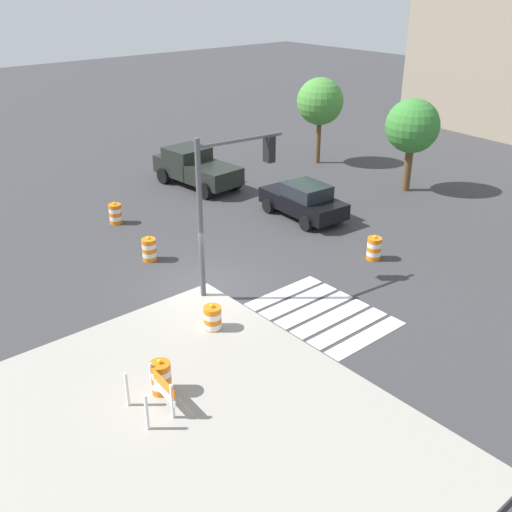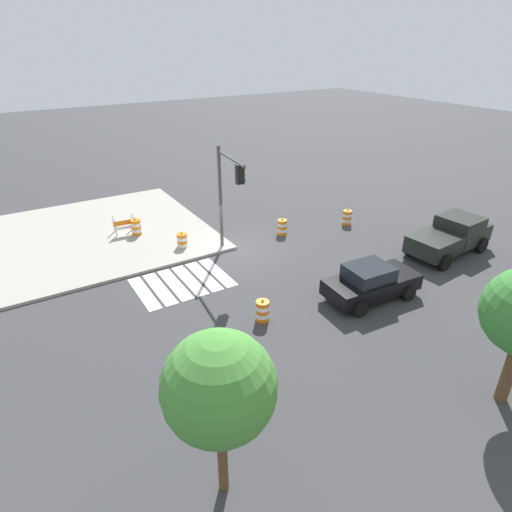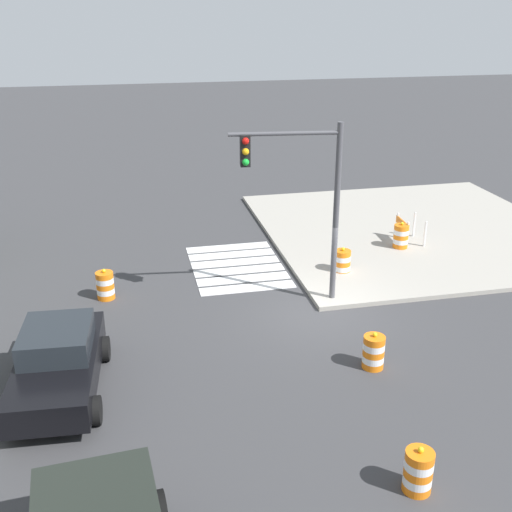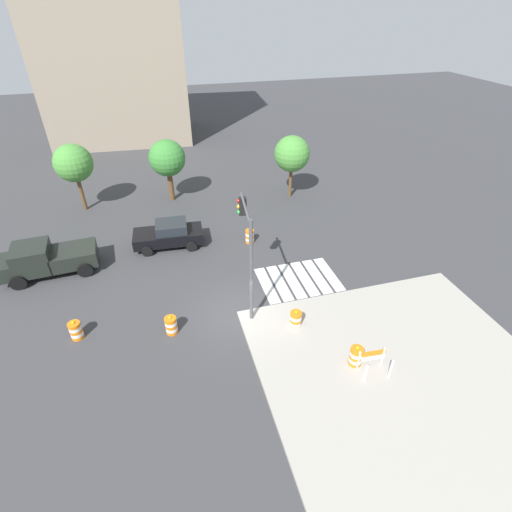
{
  "view_description": "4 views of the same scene",
  "coord_description": "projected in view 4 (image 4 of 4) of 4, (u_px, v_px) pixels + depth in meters",
  "views": [
    {
      "loc": [
        15.51,
        -10.93,
        10.24
      ],
      "look_at": [
        0.21,
        2.13,
        0.65
      ],
      "focal_mm": 41.89,
      "sensor_mm": 36.0,
      "label": 1
    },
    {
      "loc": [
        10.35,
        18.9,
        10.51
      ],
      "look_at": [
        0.6,
        2.99,
        1.03
      ],
      "focal_mm": 30.54,
      "sensor_mm": 36.0,
      "label": 2
    },
    {
      "loc": [
        -16.08,
        5.52,
        8.75
      ],
      "look_at": [
        1.42,
        1.67,
        1.43
      ],
      "focal_mm": 43.46,
      "sensor_mm": 36.0,
      "label": 3
    },
    {
      "loc": [
        -2.91,
        -13.94,
        13.3
      ],
      "look_at": [
        1.98,
        3.49,
        0.88
      ],
      "focal_mm": 26.74,
      "sensor_mm": 36.0,
      "label": 4
    }
  ],
  "objects": [
    {
      "name": "ground_plane",
      "position": [
        237.0,
        314.0,
        19.24
      ],
      "size": [
        120.0,
        120.0,
        0.0
      ],
      "primitive_type": "plane",
      "color": "#38383A"
    },
    {
      "name": "sidewalk_corner",
      "position": [
        411.0,
        382.0,
        15.77
      ],
      "size": [
        12.0,
        12.0,
        0.15
      ],
      "primitive_type": "cube",
      "color": "#9E998E",
      "rests_on": "ground"
    },
    {
      "name": "crosswalk_stripes",
      "position": [
        298.0,
        279.0,
        21.55
      ],
      "size": [
        4.35,
        3.2,
        0.02
      ],
      "color": "silver",
      "rests_on": "ground"
    },
    {
      "name": "sports_car",
      "position": [
        169.0,
        234.0,
        24.07
      ],
      "size": [
        4.42,
        2.36,
        1.63
      ],
      "color": "black",
      "rests_on": "ground"
    },
    {
      "name": "pickup_truck",
      "position": [
        45.0,
        259.0,
        21.52
      ],
      "size": [
        5.28,
        2.65,
        1.92
      ],
      "color": "black",
      "rests_on": "ground"
    },
    {
      "name": "traffic_barrel_near_corner",
      "position": [
        76.0,
        330.0,
        17.66
      ],
      "size": [
        0.56,
        0.56,
        1.02
      ],
      "color": "orange",
      "rests_on": "ground"
    },
    {
      "name": "traffic_barrel_crosswalk_end",
      "position": [
        171.0,
        325.0,
        17.94
      ],
      "size": [
        0.56,
        0.56,
        1.02
      ],
      "color": "orange",
      "rests_on": "ground"
    },
    {
      "name": "traffic_barrel_median_near",
      "position": [
        250.0,
        236.0,
        24.57
      ],
      "size": [
        0.56,
        0.56,
        1.02
      ],
      "color": "orange",
      "rests_on": "ground"
    },
    {
      "name": "traffic_barrel_median_far",
      "position": [
        296.0,
        320.0,
        18.25
      ],
      "size": [
        0.56,
        0.56,
        1.02
      ],
      "color": "orange",
      "rests_on": "ground"
    },
    {
      "name": "traffic_barrel_on_sidewalk",
      "position": [
        356.0,
        356.0,
        16.22
      ],
      "size": [
        0.56,
        0.56,
        1.02
      ],
      "color": "orange",
      "rests_on": "sidewalk_corner"
    },
    {
      "name": "construction_barricade",
      "position": [
        372.0,
        359.0,
        15.92
      ],
      "size": [
        1.3,
        0.87,
        1.0
      ],
      "color": "silver",
      "rests_on": "sidewalk_corner"
    },
    {
      "name": "traffic_light_pole",
      "position": [
        247.0,
        241.0,
        17.61
      ],
      "size": [
        0.6,
        3.28,
        5.5
      ],
      "color": "#4C4C51",
      "rests_on": "sidewalk_corner"
    },
    {
      "name": "street_tree_streetside_near",
      "position": [
        73.0,
        163.0,
        26.63
      ],
      "size": [
        2.65,
        2.65,
        4.93
      ],
      "color": "brown",
      "rests_on": "ground"
    },
    {
      "name": "street_tree_streetside_mid",
      "position": [
        167.0,
        159.0,
        28.14
      ],
      "size": [
        2.69,
        2.69,
        4.7
      ],
      "color": "brown",
      "rests_on": "ground"
    },
    {
      "name": "street_tree_streetside_far",
      "position": [
        292.0,
        154.0,
        28.57
      ],
      "size": [
        2.68,
        2.68,
        4.8
      ],
      "color": "brown",
      "rests_on": "ground"
    },
    {
      "name": "office_building_far",
      "position": [
        108.0,
        25.0,
        37.32
      ],
      "size": [
        14.78,
        11.13,
        21.73
      ],
      "primitive_type": "cube",
      "rotation": [
        0.0,
        0.0,
        -0.08
      ],
      "color": "gray",
      "rests_on": "ground"
    }
  ]
}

